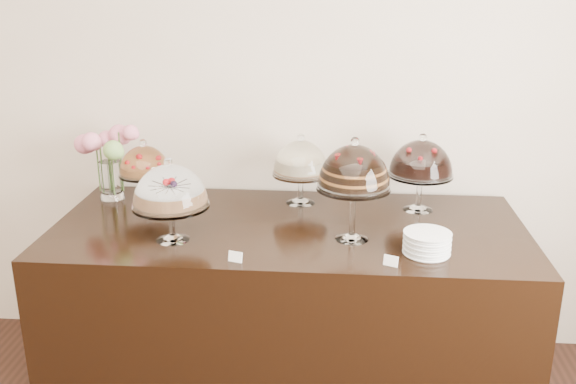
# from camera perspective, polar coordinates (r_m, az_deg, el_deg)

# --- Properties ---
(wall_back) EXTENTS (5.00, 0.04, 3.00)m
(wall_back) POSITION_cam_1_polar(r_m,az_deg,el_deg) (3.42, -4.87, 10.09)
(wall_back) COLOR beige
(wall_back) RESTS_ON ground
(display_counter) EXTENTS (2.20, 1.00, 0.90)m
(display_counter) POSITION_cam_1_polar(r_m,az_deg,el_deg) (3.20, 0.08, -10.45)
(display_counter) COLOR black
(display_counter) RESTS_ON ground
(cake_stand_sugar_sponge) EXTENTS (0.34, 0.34, 0.38)m
(cake_stand_sugar_sponge) POSITION_cam_1_polar(r_m,az_deg,el_deg) (2.81, -10.45, 0.21)
(cake_stand_sugar_sponge) COLOR white
(cake_stand_sugar_sponge) RESTS_ON display_counter
(cake_stand_choco_layer) EXTENTS (0.32, 0.32, 0.47)m
(cake_stand_choco_layer) POSITION_cam_1_polar(r_m,az_deg,el_deg) (2.76, 5.89, 1.89)
(cake_stand_choco_layer) COLOR white
(cake_stand_choco_layer) RESTS_ON display_counter
(cake_stand_cheesecake) EXTENTS (0.29, 0.29, 0.36)m
(cake_stand_cheesecake) POSITION_cam_1_polar(r_m,az_deg,el_deg) (3.23, 1.15, 2.78)
(cake_stand_cheesecake) COLOR white
(cake_stand_cheesecake) RESTS_ON display_counter
(cake_stand_dark_choco) EXTENTS (0.32, 0.32, 0.39)m
(cake_stand_dark_choco) POSITION_cam_1_polar(r_m,az_deg,el_deg) (3.19, 11.76, 2.67)
(cake_stand_dark_choco) COLOR white
(cake_stand_dark_choco) RESTS_ON display_counter
(cake_stand_fruit_tart) EXTENTS (0.26, 0.26, 0.34)m
(cake_stand_fruit_tart) POSITION_cam_1_polar(r_m,az_deg,el_deg) (3.30, -12.65, 2.43)
(cake_stand_fruit_tart) COLOR white
(cake_stand_fruit_tart) RESTS_ON display_counter
(flower_vase) EXTENTS (0.34, 0.28, 0.39)m
(flower_vase) POSITION_cam_1_polar(r_m,az_deg,el_deg) (3.41, -15.73, 3.36)
(flower_vase) COLOR white
(flower_vase) RESTS_ON display_counter
(plate_stack) EXTENTS (0.19, 0.19, 0.09)m
(plate_stack) POSITION_cam_1_polar(r_m,az_deg,el_deg) (2.75, 12.25, -4.46)
(plate_stack) COLOR white
(plate_stack) RESTS_ON display_counter
(price_card_left) EXTENTS (0.06, 0.03, 0.04)m
(price_card_left) POSITION_cam_1_polar(r_m,az_deg,el_deg) (2.63, -4.70, -5.76)
(price_card_left) COLOR white
(price_card_left) RESTS_ON display_counter
(price_card_right) EXTENTS (0.06, 0.04, 0.04)m
(price_card_right) POSITION_cam_1_polar(r_m,az_deg,el_deg) (2.62, 9.13, -6.06)
(price_card_right) COLOR white
(price_card_right) RESTS_ON display_counter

